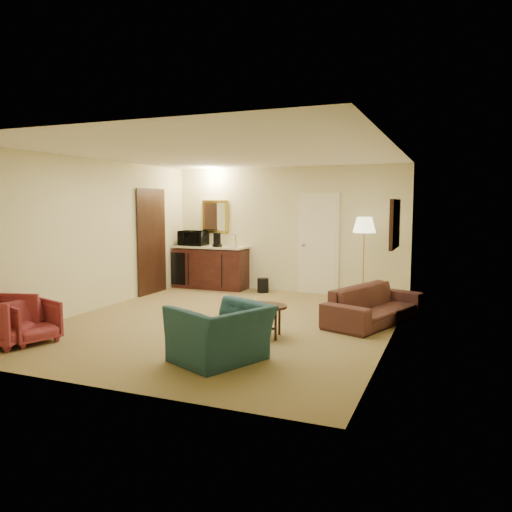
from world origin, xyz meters
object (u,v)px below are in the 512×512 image
Objects in this scene: microwave at (193,236)px; sofa at (375,299)px; teal_armchair at (221,324)px; wetbar_cabinet at (211,267)px; rose_chair_far at (0,318)px; rose_chair_near at (31,320)px; floor_lamp at (364,260)px; coffee_table at (259,320)px; coffee_maker at (217,240)px; waste_bin at (263,285)px.

sofa is at bearing -24.28° from microwave.
wetbar_cabinet is at bearing -126.92° from teal_armchair.
microwave reaches higher than rose_chair_far.
rose_chair_near is (-0.25, -4.72, -0.16)m from wetbar_cabinet.
rose_chair_near is 0.38× the size of floor_lamp.
coffee_table is 3.99m from coffee_maker.
coffee_table is (-1.35, -1.42, -0.15)m from sofa.
microwave is (-2.87, 3.32, 0.89)m from coffee_table.
sofa is 4.06m from coffee_maker.
rose_chair_near is at bearing -60.77° from teal_armchair.
wetbar_cabinet is 5.01m from rose_chair_far.
coffee_table is at bearing -155.79° from teal_armchair.
teal_armchair is at bearing -95.59° from rose_chair_far.
rose_chair_far is at bearing -87.47° from coffee_maker.
sofa is at bearing 177.10° from teal_armchair.
sofa is 6.52× the size of waste_bin.
coffee_table is (2.45, -3.32, -0.23)m from wetbar_cabinet.
wetbar_cabinet is at bearing 163.51° from coffee_maker.
microwave is (0.08, 4.98, 0.76)m from rose_chair_far.
teal_armchair is at bearing -61.62° from wetbar_cabinet.
waste_bin is 0.50× the size of microwave.
sofa is at bearing -35.61° from waste_bin.
teal_armchair is 2.70m from rose_chair_near.
teal_armchair is at bearing 172.77° from sofa.
sofa reaches higher than waste_bin.
teal_armchair is 1.68× the size of rose_chair_near.
floor_lamp is (3.85, 4.66, 0.44)m from rose_chair_far.
teal_armchair is at bearing -102.33° from floor_lamp.
rose_chair_far is at bearing -90.99° from microwave.
wetbar_cabinet is 4.13m from coffee_table.
teal_armchair is 5.38m from microwave.
floor_lamp is 2.21m from waste_bin.
floor_lamp is at bearing -6.79° from waste_bin.
wetbar_cabinet reaches higher than teal_armchair.
floor_lamp is 2.73× the size of microwave.
coffee_maker is (-3.58, 1.78, 0.70)m from sofa.
floor_lamp reaches higher than microwave.
waste_bin is (1.50, 4.65, -0.16)m from rose_chair_near.
rose_chair_far is at bearing 146.02° from sofa.
rose_chair_near is at bearing -58.63° from rose_chair_far.
floor_lamp is 5.45× the size of waste_bin.
coffee_table is at bearing -75.28° from rose_chair_far.
microwave is at bearing 179.99° from wetbar_cabinet.
coffee_table is 0.49× the size of floor_lamp.
wetbar_cabinet reaches higher than rose_chair_near.
wetbar_cabinet is 2.80× the size of microwave.
rose_chair_far is at bearing -150.54° from coffee_table.
teal_armchair reaches higher than sofa.
waste_bin is (-2.55, 1.83, -0.23)m from sofa.
waste_bin is 1.39m from coffee_maker.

